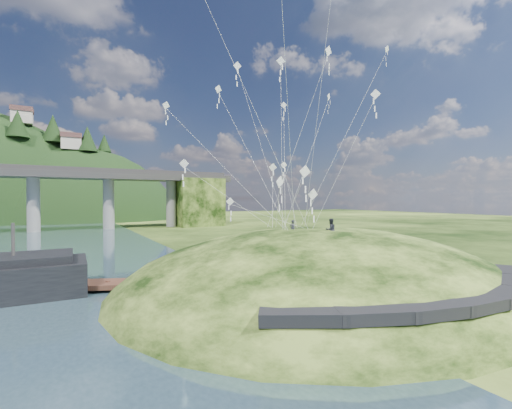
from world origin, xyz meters
TOP-DOWN VIEW (x-y plane):
  - ground at (0.00, 0.00)m, footprint 320.00×320.00m
  - grass_hill at (8.00, 2.00)m, footprint 36.00×32.00m
  - footpath at (7.46, -9.74)m, footprint 22.29×5.84m
  - wooden_dock at (-4.93, 8.18)m, footprint 15.49×8.64m
  - kite_flyers at (7.47, 0.96)m, footprint 2.78×3.26m
  - kite_swarm at (4.82, 4.11)m, footprint 21.35×18.10m

SIDE VIEW (x-z plane):
  - grass_hill at x=8.00m, z-range -8.00..5.00m
  - ground at x=0.00m, z-range 0.00..0.00m
  - wooden_dock at x=-4.93m, z-range -0.07..1.06m
  - footpath at x=7.46m, z-range 1.67..2.50m
  - kite_flyers at x=7.47m, z-range 4.91..6.82m
  - kite_swarm at x=4.82m, z-range 5.73..26.03m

